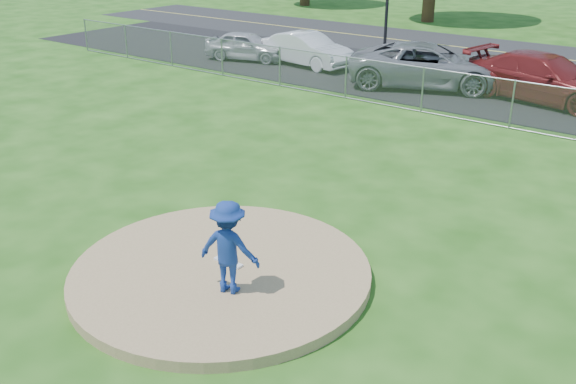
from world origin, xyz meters
name	(u,v)px	position (x,y,z in m)	size (l,w,h in m)	color
ground	(452,139)	(0.00, 10.00, 0.00)	(120.00, 120.00, 0.00)	#1C4D11
pitchers_mound	(221,272)	(0.00, 0.00, 0.10)	(5.40, 5.40, 0.20)	#9C7E55
pitching_rubber	(228,262)	(0.00, 0.20, 0.22)	(0.60, 0.15, 0.04)	white
chain_link_fence	(481,100)	(0.00, 12.00, 0.75)	(40.00, 0.06, 1.50)	gray
parking_lot	(525,94)	(0.00, 16.50, 0.01)	(50.00, 8.00, 0.01)	black
pitcher	(229,247)	(0.65, -0.46, 1.01)	(1.05, 0.61, 1.63)	navy
traffic_cone	(394,74)	(-4.80, 15.23, 0.34)	(0.34, 0.34, 0.66)	orange
parked_car_silver	(247,46)	(-12.26, 15.02, 0.66)	(1.53, 3.79, 1.29)	#B6B6BB
parked_car_white	(307,49)	(-9.35, 15.68, 0.73)	(1.51, 4.34, 1.43)	white
parked_car_gray	(428,65)	(-3.41, 15.32, 0.84)	(2.75, 5.96, 1.66)	gray
parked_car_darkred	(545,78)	(0.79, 15.87, 0.83)	(2.30, 5.66, 1.64)	maroon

